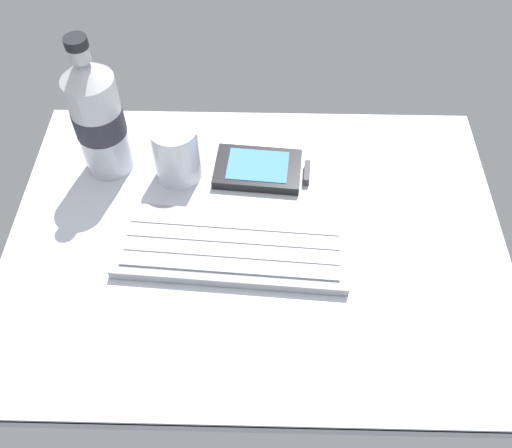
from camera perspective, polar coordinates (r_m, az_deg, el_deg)
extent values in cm
cube|color=silver|center=(73.01, 0.00, -1.91)|extent=(64.00, 48.00, 2.00)
cube|color=silver|center=(61.08, -0.51, -19.28)|extent=(64.00, 1.20, 0.80)
cube|color=#93969B|center=(70.55, -2.41, -2.40)|extent=(29.66, 12.88, 1.40)
cube|color=#ADAFB5|center=(71.80, -2.14, 0.14)|extent=(26.75, 3.74, 0.30)
cube|color=#ADAFB5|center=(70.50, -2.33, -1.28)|extent=(26.75, 3.74, 0.30)
cube|color=#ADAFB5|center=(69.24, -2.54, -2.74)|extent=(26.75, 3.74, 0.30)
cube|color=#ADAFB5|center=(68.02, -2.75, -4.26)|extent=(26.75, 3.74, 0.30)
cube|color=black|center=(78.98, 0.55, 5.61)|extent=(12.59, 8.57, 1.40)
cube|color=#4C8CEA|center=(78.44, 0.55, 5.99)|extent=(8.86, 6.61, 0.10)
cube|color=#333338|center=(78.84, 5.20, 5.23)|extent=(1.11, 3.85, 1.12)
cylinder|color=silver|center=(77.00, -8.09, 7.23)|extent=(6.40, 6.40, 8.50)
cylinder|color=orange|center=(77.70, -8.01, 6.71)|extent=(5.50, 5.50, 6.12)
cylinder|color=silver|center=(78.08, -15.56, 9.66)|extent=(6.60, 6.60, 15.00)
cone|color=silver|center=(72.59, -17.11, 14.77)|extent=(6.60, 6.60, 2.80)
cylinder|color=silver|center=(71.28, -17.56, 16.22)|extent=(2.51, 2.51, 1.80)
cylinder|color=black|center=(70.46, -17.87, 17.19)|extent=(2.77, 2.77, 1.20)
cylinder|color=#2D2D38|center=(77.60, -15.68, 10.06)|extent=(6.73, 6.73, 3.80)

